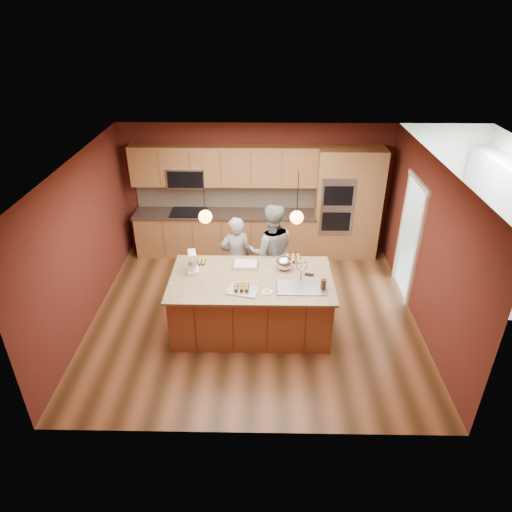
{
  "coord_description": "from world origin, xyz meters",
  "views": [
    {
      "loc": [
        0.15,
        -6.42,
        4.77
      ],
      "look_at": [
        0.04,
        -0.1,
        1.21
      ],
      "focal_mm": 32.0,
      "sensor_mm": 36.0,
      "label": 1
    }
  ],
  "objects_px": {
    "island": "(252,302)",
    "person_left": "(236,257)",
    "stand_mixer": "(193,263)",
    "mixing_bowl": "(284,263)",
    "person_right": "(271,252)"
  },
  "relations": [
    {
      "from": "person_left",
      "to": "person_right",
      "type": "relative_size",
      "value": 0.87
    },
    {
      "from": "mixing_bowl",
      "to": "stand_mixer",
      "type": "bearing_deg",
      "value": -176.2
    },
    {
      "from": "person_right",
      "to": "island",
      "type": "bearing_deg",
      "value": 67.86
    },
    {
      "from": "island",
      "to": "person_left",
      "type": "xyz_separation_m",
      "value": [
        -0.32,
        0.97,
        0.29
      ]
    },
    {
      "from": "person_left",
      "to": "stand_mixer",
      "type": "height_order",
      "value": "person_left"
    },
    {
      "from": "stand_mixer",
      "to": "mixing_bowl",
      "type": "distance_m",
      "value": 1.47
    },
    {
      "from": "island",
      "to": "mixing_bowl",
      "type": "relative_size",
      "value": 9.29
    },
    {
      "from": "stand_mixer",
      "to": "mixing_bowl",
      "type": "bearing_deg",
      "value": -8.56
    },
    {
      "from": "person_left",
      "to": "mixing_bowl",
      "type": "relative_size",
      "value": 5.6
    },
    {
      "from": "stand_mixer",
      "to": "mixing_bowl",
      "type": "xyz_separation_m",
      "value": [
        1.47,
        0.1,
        -0.04
      ]
    },
    {
      "from": "person_left",
      "to": "island",
      "type": "bearing_deg",
      "value": 90.83
    },
    {
      "from": "stand_mixer",
      "to": "mixing_bowl",
      "type": "relative_size",
      "value": 1.26
    },
    {
      "from": "stand_mixer",
      "to": "person_left",
      "type": "bearing_deg",
      "value": 38.01
    },
    {
      "from": "person_left",
      "to": "stand_mixer",
      "type": "relative_size",
      "value": 4.44
    },
    {
      "from": "island",
      "to": "person_right",
      "type": "relative_size",
      "value": 1.44
    }
  ]
}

